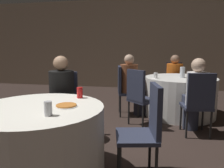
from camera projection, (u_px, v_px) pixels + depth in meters
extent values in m
cube|color=gray|center=(122.00, 45.00, 7.02)|extent=(16.00, 0.06, 2.80)
cylinder|color=white|center=(40.00, 143.00, 2.16)|extent=(1.27, 1.27, 0.74)
cylinder|color=white|center=(180.00, 96.00, 4.25)|extent=(1.35, 1.35, 0.74)
cube|color=#2D3347|center=(136.00, 137.00, 2.16)|extent=(0.47, 0.47, 0.04)
cube|color=#2D3347|center=(155.00, 110.00, 2.12)|extent=(0.13, 0.38, 0.50)
cylinder|color=black|center=(120.00, 167.00, 2.03)|extent=(0.03, 0.03, 0.41)
cylinder|color=black|center=(118.00, 150.00, 2.36)|extent=(0.03, 0.03, 0.41)
cylinder|color=black|center=(156.00, 167.00, 2.03)|extent=(0.03, 0.03, 0.41)
cylinder|color=black|center=(150.00, 150.00, 2.37)|extent=(0.03, 0.03, 0.41)
cube|color=#2D3347|center=(63.00, 110.00, 3.09)|extent=(0.47, 0.47, 0.04)
cube|color=#2D3347|center=(65.00, 89.00, 3.22)|extent=(0.38, 0.12, 0.50)
cylinder|color=black|center=(73.00, 129.00, 2.96)|extent=(0.03, 0.03, 0.41)
cylinder|color=black|center=(48.00, 129.00, 2.96)|extent=(0.03, 0.03, 0.41)
cylinder|color=black|center=(77.00, 121.00, 3.30)|extent=(0.03, 0.03, 0.41)
cylinder|color=black|center=(55.00, 121.00, 3.30)|extent=(0.03, 0.03, 0.41)
cube|color=#2D3347|center=(129.00, 93.00, 4.23)|extent=(0.47, 0.47, 0.04)
cube|color=#2D3347|center=(120.00, 79.00, 4.18)|extent=(0.13, 0.38, 0.50)
cylinder|color=black|center=(136.00, 102.00, 4.44)|extent=(0.03, 0.03, 0.41)
cylinder|color=black|center=(138.00, 107.00, 4.10)|extent=(0.03, 0.03, 0.41)
cylinder|color=black|center=(119.00, 102.00, 4.43)|extent=(0.03, 0.03, 0.41)
cylinder|color=black|center=(120.00, 107.00, 4.10)|extent=(0.03, 0.03, 0.41)
cube|color=#2D3347|center=(143.00, 100.00, 3.65)|extent=(0.56, 0.56, 0.04)
cube|color=#2D3347|center=(136.00, 85.00, 3.50)|extent=(0.32, 0.29, 0.50)
cylinder|color=black|center=(143.00, 109.00, 3.92)|extent=(0.03, 0.03, 0.41)
cylinder|color=black|center=(157.00, 114.00, 3.66)|extent=(0.03, 0.03, 0.41)
cylinder|color=black|center=(129.00, 113.00, 3.72)|extent=(0.03, 0.03, 0.41)
cylinder|color=black|center=(143.00, 118.00, 3.45)|extent=(0.03, 0.03, 0.41)
cube|color=#2D3347|center=(196.00, 107.00, 3.26)|extent=(0.45, 0.45, 0.04)
cube|color=#2D3347|center=(201.00, 91.00, 3.04)|extent=(0.38, 0.10, 0.50)
cylinder|color=black|center=(181.00, 117.00, 3.48)|extent=(0.03, 0.03, 0.41)
cylinder|color=black|center=(203.00, 118.00, 3.46)|extent=(0.03, 0.03, 0.41)
cylinder|color=black|center=(187.00, 125.00, 3.14)|extent=(0.03, 0.03, 0.41)
cylinder|color=black|center=(211.00, 125.00, 3.12)|extent=(0.03, 0.03, 0.41)
cube|color=#2D3347|center=(174.00, 85.00, 5.21)|extent=(0.41, 0.41, 0.04)
cube|color=#2D3347|center=(174.00, 72.00, 5.34)|extent=(0.38, 0.06, 0.50)
cylinder|color=black|center=(182.00, 96.00, 5.06)|extent=(0.03, 0.03, 0.41)
cylinder|color=black|center=(167.00, 95.00, 5.11)|extent=(0.03, 0.03, 0.41)
cylinder|color=black|center=(180.00, 93.00, 5.39)|extent=(0.03, 0.03, 0.41)
cylinder|color=black|center=(166.00, 92.00, 5.44)|extent=(0.03, 0.03, 0.41)
cylinder|color=black|center=(140.00, 103.00, 4.27)|extent=(0.24, 0.24, 0.45)
cube|color=black|center=(134.00, 90.00, 4.22)|extent=(0.38, 0.38, 0.12)
cylinder|color=brown|center=(129.00, 78.00, 4.18)|extent=(0.33, 0.33, 0.54)
sphere|color=#DBB293|center=(129.00, 59.00, 4.12)|extent=(0.19, 0.19, 0.19)
cylinder|color=#282828|center=(175.00, 95.00, 5.03)|extent=(0.24, 0.24, 0.45)
cube|color=#282828|center=(175.00, 82.00, 5.09)|extent=(0.36, 0.33, 0.12)
cylinder|color=orange|center=(174.00, 74.00, 5.17)|extent=(0.37, 0.37, 0.47)
sphere|color=#997056|center=(175.00, 59.00, 5.11)|extent=(0.21, 0.21, 0.21)
cylinder|color=#282828|center=(59.00, 129.00, 2.91)|extent=(0.24, 0.24, 0.45)
cube|color=#282828|center=(61.00, 107.00, 2.97)|extent=(0.38, 0.37, 0.12)
cylinder|color=black|center=(62.00, 90.00, 3.04)|extent=(0.34, 0.34, 0.53)
sphere|color=tan|center=(61.00, 63.00, 2.98)|extent=(0.21, 0.21, 0.21)
cylinder|color=#33384C|center=(191.00, 115.00, 3.51)|extent=(0.24, 0.24, 0.45)
cube|color=#33384C|center=(194.00, 100.00, 3.36)|extent=(0.34, 0.36, 0.12)
cylinder|color=white|center=(197.00, 89.00, 3.22)|extent=(0.31, 0.31, 0.50)
sphere|color=#DBB293|center=(199.00, 65.00, 3.16)|extent=(0.21, 0.21, 0.21)
cylinder|color=white|center=(66.00, 106.00, 2.12)|extent=(0.22, 0.22, 0.01)
cylinder|color=orange|center=(66.00, 105.00, 2.12)|extent=(0.20, 0.20, 0.01)
cylinder|color=red|center=(80.00, 93.00, 2.47)|extent=(0.07, 0.07, 0.12)
cylinder|color=silver|center=(48.00, 109.00, 1.82)|extent=(0.07, 0.07, 0.12)
cylinder|color=silver|center=(182.00, 72.00, 4.14)|extent=(0.09, 0.09, 0.20)
cylinder|color=white|center=(156.00, 75.00, 4.07)|extent=(0.07, 0.07, 0.10)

